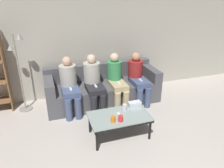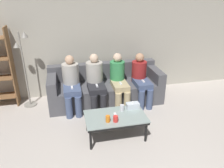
{
  "view_description": "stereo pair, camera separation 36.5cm",
  "coord_description": "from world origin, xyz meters",
  "px_view_note": "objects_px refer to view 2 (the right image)",
  "views": [
    {
      "loc": [
        -1.15,
        -1.06,
        2.3
      ],
      "look_at": [
        0.0,
        2.41,
        0.68
      ],
      "focal_mm": 35.0,
      "sensor_mm": 36.0,
      "label": 1
    },
    {
      "loc": [
        -0.8,
        -1.16,
        2.3
      ],
      "look_at": [
        0.0,
        2.41,
        0.68
      ],
      "focal_mm": 35.0,
      "sensor_mm": 36.0,
      "label": 2
    }
  ],
  "objects_px": {
    "cup_near_right": "(108,119)",
    "seated_person_left_end": "(71,82)",
    "cup_near_left": "(122,108)",
    "seated_person_mid_left": "(95,80)",
    "cup_far_center": "(116,119)",
    "standing_lamp": "(24,62)",
    "couch": "(105,88)",
    "tissue_box": "(133,105)",
    "seated_person_right_end": "(141,78)",
    "game_remote": "(116,115)",
    "seated_person_mid_right": "(119,79)",
    "coffee_table": "(116,118)"
  },
  "relations": [
    {
      "from": "cup_near_right",
      "to": "seated_person_right_end",
      "type": "relative_size",
      "value": 0.1
    },
    {
      "from": "standing_lamp",
      "to": "game_remote",
      "type": "bearing_deg",
      "value": -43.43
    },
    {
      "from": "couch",
      "to": "standing_lamp",
      "type": "bearing_deg",
      "value": 175.13
    },
    {
      "from": "couch",
      "to": "standing_lamp",
      "type": "xyz_separation_m",
      "value": [
        -1.59,
        0.14,
        0.66
      ]
    },
    {
      "from": "cup_far_center",
      "to": "standing_lamp",
      "type": "bearing_deg",
      "value": 132.82
    },
    {
      "from": "cup_near_left",
      "to": "tissue_box",
      "type": "bearing_deg",
      "value": 10.73
    },
    {
      "from": "cup_near_left",
      "to": "seated_person_left_end",
      "type": "xyz_separation_m",
      "value": [
        -0.79,
        0.94,
        0.15
      ]
    },
    {
      "from": "couch",
      "to": "standing_lamp",
      "type": "distance_m",
      "value": 1.73
    },
    {
      "from": "game_remote",
      "to": "tissue_box",
      "type": "bearing_deg",
      "value": 27.34
    },
    {
      "from": "couch",
      "to": "cup_near_right",
      "type": "relative_size",
      "value": 22.45
    },
    {
      "from": "cup_near_left",
      "to": "seated_person_left_end",
      "type": "height_order",
      "value": "seated_person_left_end"
    },
    {
      "from": "cup_far_center",
      "to": "cup_near_left",
      "type": "bearing_deg",
      "value": 58.51
    },
    {
      "from": "tissue_box",
      "to": "seated_person_mid_left",
      "type": "xyz_separation_m",
      "value": [
        -0.51,
        0.9,
        0.15
      ]
    },
    {
      "from": "cup_near_right",
      "to": "seated_person_left_end",
      "type": "distance_m",
      "value": 1.32
    },
    {
      "from": "coffee_table",
      "to": "seated_person_right_end",
      "type": "relative_size",
      "value": 0.94
    },
    {
      "from": "game_remote",
      "to": "seated_person_left_end",
      "type": "xyz_separation_m",
      "value": [
        -0.64,
        1.08,
        0.19
      ]
    },
    {
      "from": "tissue_box",
      "to": "seated_person_left_end",
      "type": "relative_size",
      "value": 0.2
    },
    {
      "from": "cup_near_left",
      "to": "game_remote",
      "type": "distance_m",
      "value": 0.21
    },
    {
      "from": "tissue_box",
      "to": "seated_person_mid_right",
      "type": "height_order",
      "value": "seated_person_mid_right"
    },
    {
      "from": "coffee_table",
      "to": "seated_person_left_end",
      "type": "bearing_deg",
      "value": 120.61
    },
    {
      "from": "standing_lamp",
      "to": "cup_far_center",
      "type": "bearing_deg",
      "value": -47.18
    },
    {
      "from": "cup_near_right",
      "to": "standing_lamp",
      "type": "distance_m",
      "value": 2.13
    },
    {
      "from": "game_remote",
      "to": "seated_person_left_end",
      "type": "bearing_deg",
      "value": 120.61
    },
    {
      "from": "standing_lamp",
      "to": "seated_person_right_end",
      "type": "bearing_deg",
      "value": -8.98
    },
    {
      "from": "cup_near_right",
      "to": "standing_lamp",
      "type": "height_order",
      "value": "standing_lamp"
    },
    {
      "from": "tissue_box",
      "to": "cup_far_center",
      "type": "bearing_deg",
      "value": -138.54
    },
    {
      "from": "couch",
      "to": "cup_far_center",
      "type": "xyz_separation_m",
      "value": [
        -0.12,
        -1.45,
        0.14
      ]
    },
    {
      "from": "cup_near_left",
      "to": "seated_person_right_end",
      "type": "xyz_separation_m",
      "value": [
        0.65,
        0.92,
        0.12
      ]
    },
    {
      "from": "seated_person_left_end",
      "to": "seated_person_mid_left",
      "type": "xyz_separation_m",
      "value": [
        0.48,
        -0.0,
        0.0
      ]
    },
    {
      "from": "seated_person_mid_left",
      "to": "cup_far_center",
      "type": "bearing_deg",
      "value": -84.35
    },
    {
      "from": "couch",
      "to": "coffee_table",
      "type": "distance_m",
      "value": 1.3
    },
    {
      "from": "cup_near_right",
      "to": "standing_lamp",
      "type": "relative_size",
      "value": 0.07
    },
    {
      "from": "seated_person_left_end",
      "to": "cup_far_center",
      "type": "bearing_deg",
      "value": -64.12
    },
    {
      "from": "tissue_box",
      "to": "seated_person_left_end",
      "type": "height_order",
      "value": "seated_person_left_end"
    },
    {
      "from": "coffee_table",
      "to": "cup_near_right",
      "type": "height_order",
      "value": "cup_near_right"
    },
    {
      "from": "game_remote",
      "to": "seated_person_mid_right",
      "type": "relative_size",
      "value": 0.14
    },
    {
      "from": "seated_person_left_end",
      "to": "seated_person_right_end",
      "type": "bearing_deg",
      "value": -0.66
    },
    {
      "from": "seated_person_left_end",
      "to": "tissue_box",
      "type": "bearing_deg",
      "value": -42.47
    },
    {
      "from": "tissue_box",
      "to": "seated_person_right_end",
      "type": "distance_m",
      "value": 1.0
    },
    {
      "from": "coffee_table",
      "to": "seated_person_left_end",
      "type": "height_order",
      "value": "seated_person_left_end"
    },
    {
      "from": "seated_person_mid_left",
      "to": "cup_near_left",
      "type": "bearing_deg",
      "value": -71.85
    },
    {
      "from": "cup_near_right",
      "to": "tissue_box",
      "type": "distance_m",
      "value": 0.59
    },
    {
      "from": "cup_near_left",
      "to": "seated_person_mid_left",
      "type": "relative_size",
      "value": 0.1
    },
    {
      "from": "cup_near_right",
      "to": "standing_lamp",
      "type": "xyz_separation_m",
      "value": [
        -1.35,
        1.57,
        0.51
      ]
    },
    {
      "from": "cup_near_left",
      "to": "game_remote",
      "type": "xyz_separation_m",
      "value": [
        -0.15,
        -0.14,
        -0.04
      ]
    },
    {
      "from": "coffee_table",
      "to": "game_remote",
      "type": "xyz_separation_m",
      "value": [
        0.0,
        0.0,
        0.05
      ]
    },
    {
      "from": "couch",
      "to": "seated_person_mid_right",
      "type": "bearing_deg",
      "value": -43.77
    },
    {
      "from": "cup_near_right",
      "to": "game_remote",
      "type": "height_order",
      "value": "cup_near_right"
    },
    {
      "from": "game_remote",
      "to": "seated_person_mid_left",
      "type": "distance_m",
      "value": 1.11
    },
    {
      "from": "seated_person_mid_right",
      "to": "seated_person_right_end",
      "type": "height_order",
      "value": "seated_person_mid_right"
    }
  ]
}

